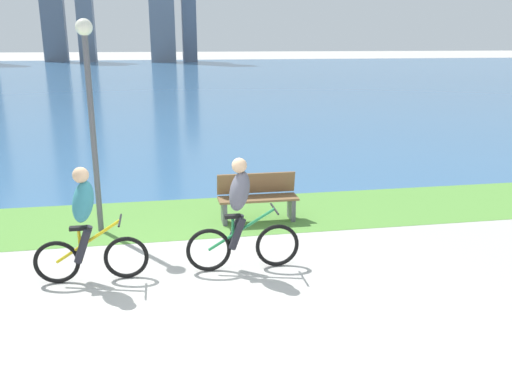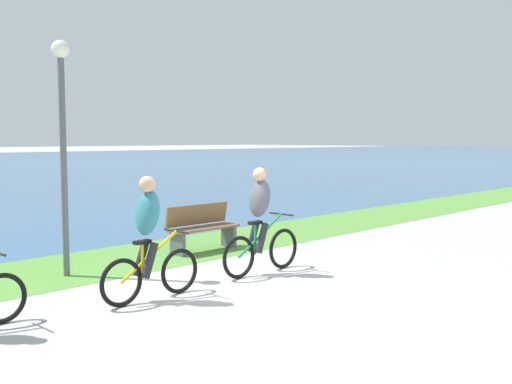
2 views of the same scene
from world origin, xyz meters
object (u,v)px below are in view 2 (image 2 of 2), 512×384
(bench_near_path, at_px, (202,228))
(lamppost_tall, at_px, (62,122))
(cyclist_trailing, at_px, (149,239))
(cyclist_lead, at_px, (260,222))

(bench_near_path, height_order, lamppost_tall, lamppost_tall)
(bench_near_path, bearing_deg, lamppost_tall, -178.47)
(cyclist_trailing, xyz_separation_m, lamppost_tall, (-0.06, 2.12, 1.59))
(bench_near_path, bearing_deg, cyclist_trailing, -142.26)
(bench_near_path, relative_size, lamppost_tall, 0.41)
(cyclist_trailing, bearing_deg, bench_near_path, 37.74)
(cyclist_lead, height_order, lamppost_tall, lamppost_tall)
(cyclist_lead, bearing_deg, lamppost_tall, 137.01)
(lamppost_tall, bearing_deg, bench_near_path, 1.53)
(cyclist_lead, xyz_separation_m, cyclist_trailing, (-2.18, -0.03, -0.01))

